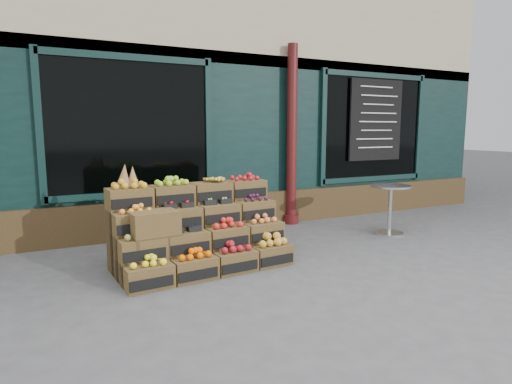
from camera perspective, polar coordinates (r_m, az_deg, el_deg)
name	(u,v)px	position (r m, az deg, el deg)	size (l,w,h in m)	color
ground	(294,263)	(5.65, 5.08, -9.35)	(60.00, 60.00, 0.00)	#49494B
shop_facade	(177,99)	(10.12, -10.50, 12.06)	(12.00, 6.24, 4.80)	black
crate_display	(199,234)	(5.47, -7.63, -5.58)	(2.17, 1.18, 1.32)	brown
spare_crates	(155,245)	(5.08, -13.36, -6.93)	(0.56, 0.41, 0.80)	brown
bistro_table	(390,204)	(7.34, 17.44, -1.50)	(0.65, 0.65, 0.82)	silver
shopkeeper	(118,179)	(7.42, -17.96, 1.62)	(0.66, 0.43, 1.80)	#175226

